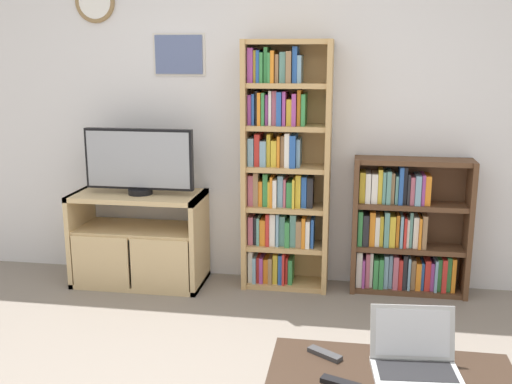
{
  "coord_description": "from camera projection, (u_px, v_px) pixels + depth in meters",
  "views": [
    {
      "loc": [
        0.59,
        -2.34,
        1.72
      ],
      "look_at": [
        0.03,
        1.14,
        0.9
      ],
      "focal_mm": 42.0,
      "sensor_mm": 36.0,
      "label": 1
    }
  ],
  "objects": [
    {
      "name": "remote_near_laptop",
      "position": [
        325.0,
        354.0,
        2.59
      ],
      "size": [
        0.16,
        0.12,
        0.02
      ],
      "rotation": [
        0.0,
        0.0,
        0.99
      ],
      "color": "#38383A",
      "rests_on": "coffee_table"
    },
    {
      "name": "bookshelf_short",
      "position": [
        404.0,
        231.0,
        4.36
      ],
      "size": [
        0.83,
        0.24,
        1.0
      ],
      "color": "brown",
      "rests_on": "ground_plane"
    },
    {
      "name": "laptop",
      "position": [
        414.0,
        356.0,
        2.46
      ],
      "size": [
        0.37,
        0.3,
        0.25
      ],
      "rotation": [
        0.0,
        0.0,
        0.09
      ],
      "color": "#B7BABC",
      "rests_on": "coffee_table"
    },
    {
      "name": "bookshelf_tall",
      "position": [
        282.0,
        169.0,
        4.38
      ],
      "size": [
        0.63,
        0.29,
        1.82
      ],
      "color": "tan",
      "rests_on": "ground_plane"
    },
    {
      "name": "tv_stand",
      "position": [
        139.0,
        239.0,
        4.53
      ],
      "size": [
        0.98,
        0.48,
        0.7
      ],
      "color": "tan",
      "rests_on": "ground_plane"
    },
    {
      "name": "television",
      "position": [
        139.0,
        161.0,
        4.38
      ],
      "size": [
        0.81,
        0.18,
        0.49
      ],
      "color": "black",
      "rests_on": "tv_stand"
    },
    {
      "name": "wall_back",
      "position": [
        271.0,
        111.0,
        4.47
      ],
      "size": [
        7.06,
        0.09,
        2.6
      ],
      "color": "silver",
      "rests_on": "ground_plane"
    },
    {
      "name": "coffee_table",
      "position": [
        391.0,
        384.0,
        2.46
      ],
      "size": [
        1.01,
        0.47,
        0.44
      ],
      "color": "#332319",
      "rests_on": "ground_plane"
    },
    {
      "name": "remote_far_from_laptop",
      "position": [
        341.0,
        383.0,
        2.36
      ],
      "size": [
        0.17,
        0.1,
        0.02
      ],
      "rotation": [
        0.0,
        0.0,
        1.21
      ],
      "color": "black",
      "rests_on": "coffee_table"
    }
  ]
}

